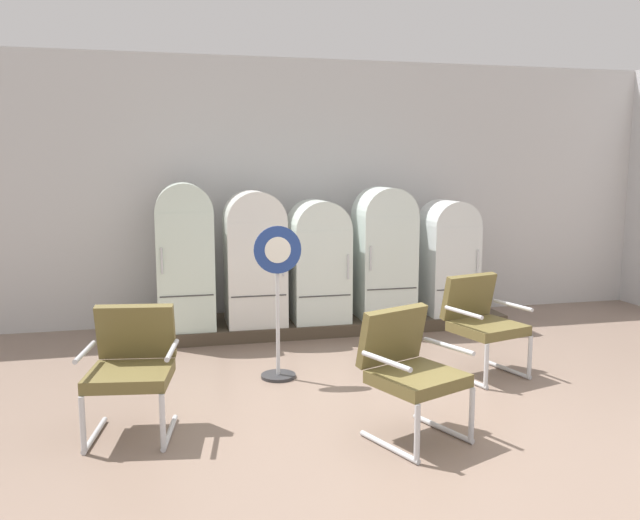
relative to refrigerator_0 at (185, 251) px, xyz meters
name	(u,v)px	position (x,y,z in m)	size (l,w,h in m)	color
ground	(413,431)	(1.56, -2.93, -1.02)	(12.00, 10.00, 0.05)	#816A5C
back_wall	(308,190)	(1.56, 0.73, 0.63)	(11.76, 0.12, 3.22)	silver
display_plinth	(320,322)	(1.56, 0.09, -0.93)	(4.44, 0.95, 0.14)	#483B2D
refrigerator_0	(185,251)	(0.00, 0.00, 0.00)	(0.61, 0.71, 1.61)	silver
refrigerator_1	(254,254)	(0.77, -0.02, -0.06)	(0.66, 0.67, 1.52)	white
refrigerator_2	(318,257)	(1.52, -0.01, -0.12)	(0.65, 0.70, 1.40)	silver
refrigerator_3	(384,249)	(2.31, -0.05, -0.04)	(0.65, 0.62, 1.54)	silver
refrigerator_4	(448,254)	(3.14, -0.03, -0.13)	(0.59, 0.65, 1.38)	silver
armchair_left	(132,363)	(-0.46, -2.52, -0.47)	(0.71, 0.72, 0.92)	silver
armchair_right	(482,319)	(2.64, -1.88, -0.47)	(0.75, 0.77, 0.92)	silver
armchair_center	(409,366)	(1.48, -3.06, -0.47)	(0.79, 0.81, 0.92)	silver
sign_stand	(278,308)	(0.78, -1.58, -0.33)	(0.43, 0.32, 1.41)	#2D2D30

